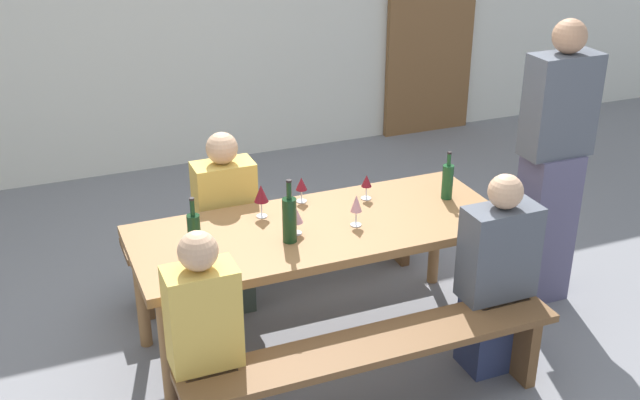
{
  "coord_description": "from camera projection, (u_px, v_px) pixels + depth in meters",
  "views": [
    {
      "loc": [
        -1.45,
        -3.55,
        2.67
      ],
      "look_at": [
        0.0,
        0.0,
        0.9
      ],
      "focal_mm": 44.51,
      "sensor_mm": 36.0,
      "label": 1
    }
  ],
  "objects": [
    {
      "name": "ground_plane",
      "position": [
        320.0,
        340.0,
        4.6
      ],
      "size": [
        24.0,
        24.0,
        0.0
      ],
      "primitive_type": "plane",
      "color": "slate"
    },
    {
      "name": "wooden_door",
      "position": [
        431.0,
        25.0,
        7.43
      ],
      "size": [
        0.9,
        0.06,
        2.1
      ],
      "primitive_type": "cube",
      "color": "brown",
      "rests_on": "ground"
    },
    {
      "name": "tasting_table",
      "position": [
        320.0,
        238.0,
        4.32
      ],
      "size": [
        2.04,
        0.81,
        0.75
      ],
      "color": "olive",
      "rests_on": "ground"
    },
    {
      "name": "bench_near",
      "position": [
        375.0,
        358.0,
        3.86
      ],
      "size": [
        1.94,
        0.3,
        0.45
      ],
      "color": "brown",
      "rests_on": "ground"
    },
    {
      "name": "bench_far",
      "position": [
        278.0,
        235.0,
        5.05
      ],
      "size": [
        1.94,
        0.3,
        0.45
      ],
      "color": "brown",
      "rests_on": "ground"
    },
    {
      "name": "wine_bottle_0",
      "position": [
        448.0,
        181.0,
        4.56
      ],
      "size": [
        0.06,
        0.06,
        0.29
      ],
      "color": "#194723",
      "rests_on": "tasting_table"
    },
    {
      "name": "wine_bottle_1",
      "position": [
        194.0,
        236.0,
        3.89
      ],
      "size": [
        0.07,
        0.07,
        0.34
      ],
      "color": "#143319",
      "rests_on": "tasting_table"
    },
    {
      "name": "wine_bottle_2",
      "position": [
        289.0,
        219.0,
        4.06
      ],
      "size": [
        0.07,
        0.07,
        0.35
      ],
      "color": "#143319",
      "rests_on": "tasting_table"
    },
    {
      "name": "wine_glass_0",
      "position": [
        301.0,
        185.0,
        4.52
      ],
      "size": [
        0.07,
        0.07,
        0.15
      ],
      "color": "silver",
      "rests_on": "tasting_table"
    },
    {
      "name": "wine_glass_1",
      "position": [
        296.0,
        216.0,
        4.15
      ],
      "size": [
        0.08,
        0.08,
        0.15
      ],
      "color": "silver",
      "rests_on": "tasting_table"
    },
    {
      "name": "wine_glass_2",
      "position": [
        356.0,
        205.0,
        4.23
      ],
      "size": [
        0.06,
        0.06,
        0.18
      ],
      "color": "silver",
      "rests_on": "tasting_table"
    },
    {
      "name": "wine_glass_3",
      "position": [
        367.0,
        182.0,
        4.55
      ],
      "size": [
        0.06,
        0.06,
        0.15
      ],
      "color": "silver",
      "rests_on": "tasting_table"
    },
    {
      "name": "wine_glass_4",
      "position": [
        261.0,
        194.0,
        4.32
      ],
      "size": [
        0.08,
        0.08,
        0.19
      ],
      "color": "silver",
      "rests_on": "tasting_table"
    },
    {
      "name": "seated_guest_near_0",
      "position": [
        205.0,
        347.0,
        3.64
      ],
      "size": [
        0.33,
        0.24,
        1.12
      ],
      "rotation": [
        0.0,
        0.0,
        1.57
      ],
      "color": "#48386F",
      "rests_on": "ground"
    },
    {
      "name": "seated_guest_near_1",
      "position": [
        496.0,
        280.0,
        4.18
      ],
      "size": [
        0.39,
        0.24,
        1.14
      ],
      "rotation": [
        0.0,
        0.0,
        1.57
      ],
      "color": "navy",
      "rests_on": "ground"
    },
    {
      "name": "seated_guest_far_0",
      "position": [
        226.0,
        228.0,
        4.71
      ],
      "size": [
        0.35,
        0.24,
        1.15
      ],
      "rotation": [
        0.0,
        0.0,
        -1.57
      ],
      "color": "#364137",
      "rests_on": "ground"
    },
    {
      "name": "standing_host",
      "position": [
        552.0,
        171.0,
        4.71
      ],
      "size": [
        0.41,
        0.24,
        1.76
      ],
      "rotation": [
        0.0,
        0.0,
        3.14
      ],
      "color": "#534F6D",
      "rests_on": "ground"
    }
  ]
}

